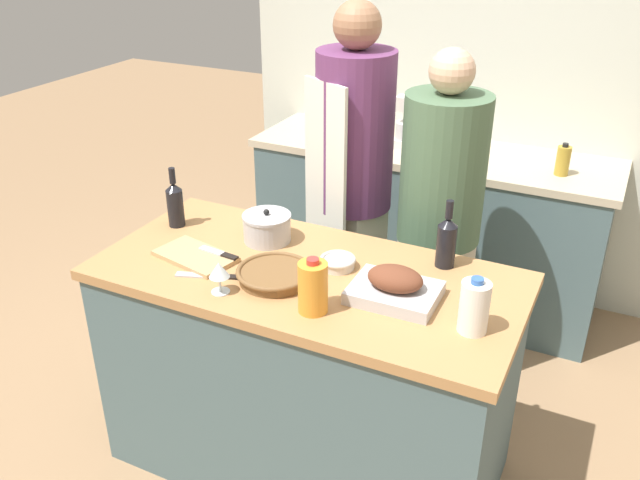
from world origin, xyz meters
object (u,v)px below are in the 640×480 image
object	(u,v)px
stand_mixer	(411,127)
knife_chef	(212,276)
stock_pot	(267,227)
wine_bottle_green	(447,241)
condiment_bottle_short	(378,128)
person_cook_guest	(439,215)
wine_glass_left	(219,271)
condiment_bottle_tall	(563,161)
wine_bottle_dark	(175,203)
wicker_basket	(275,274)
juice_jug	(313,287)
person_cook_aproned	(353,179)
cutting_board	(195,256)
milk_jug	(474,307)
knife_paring	(220,253)
mixing_bowl	(338,262)
roasting_pan	(395,287)

from	to	relation	value
stand_mixer	knife_chef	bearing A→B (deg)	-95.80
stock_pot	wine_bottle_green	bearing A→B (deg)	9.07
condiment_bottle_short	person_cook_guest	size ratio (longest dim) A/B	0.12
wine_glass_left	condiment_bottle_tall	distance (m)	1.91
wine_bottle_dark	wicker_basket	bearing A→B (deg)	-20.01
wine_bottle_dark	knife_chef	world-z (taller)	wine_bottle_dark
wine_glass_left	juice_jug	bearing A→B (deg)	6.34
condiment_bottle_tall	person_cook_aproned	size ratio (longest dim) A/B	0.09
knife_chef	person_cook_aproned	size ratio (longest dim) A/B	0.14
cutting_board	wine_bottle_green	distance (m)	0.95
wicker_basket	condiment_bottle_tall	size ratio (longest dim) A/B	1.71
milk_jug	knife_chef	size ratio (longest dim) A/B	0.78
milk_jug	stand_mixer	xyz separation A→B (m)	(-0.76, 1.59, 0.03)
stand_mixer	condiment_bottle_short	xyz separation A→B (m)	(-0.19, -0.00, -0.03)
wine_glass_left	knife_paring	bearing A→B (deg)	124.09
wicker_basket	stock_pot	size ratio (longest dim) A/B	1.43
mixing_bowl	wine_bottle_green	world-z (taller)	wine_bottle_green
wicker_basket	wine_bottle_dark	bearing A→B (deg)	159.99
wine_bottle_green	wicker_basket	bearing A→B (deg)	-144.05
wine_bottle_dark	wine_glass_left	size ratio (longest dim) A/B	2.17
roasting_pan	condiment_bottle_tall	distance (m)	1.50
condiment_bottle_short	person_cook_guest	world-z (taller)	person_cook_guest
juice_jug	condiment_bottle_tall	xyz separation A→B (m)	(0.55, 1.65, -0.02)
wine_bottle_dark	stand_mixer	xyz separation A→B (m)	(0.55, 1.37, 0.01)
wine_bottle_dark	wine_glass_left	xyz separation A→B (m)	(0.46, -0.37, -0.02)
milk_jug	knife_chef	world-z (taller)	milk_jug
wine_bottle_green	stock_pot	bearing A→B (deg)	-170.93
person_cook_aproned	wicker_basket	bearing A→B (deg)	-59.25
cutting_board	milk_jug	world-z (taller)	milk_jug
knife_paring	wicker_basket	bearing A→B (deg)	-10.94
wicker_basket	wine_glass_left	distance (m)	0.21
wine_bottle_green	knife_chef	world-z (taller)	wine_bottle_green
wicker_basket	juice_jug	bearing A→B (deg)	-28.96
milk_jug	knife_paring	bearing A→B (deg)	177.04
cutting_board	condiment_bottle_tall	bearing A→B (deg)	53.81
juice_jug	person_cook_guest	distance (m)	1.00
roasting_pan	mixing_bowl	xyz separation A→B (m)	(-0.27, 0.11, -0.02)
knife_paring	condiment_bottle_tall	xyz separation A→B (m)	(1.03, 1.48, 0.05)
roasting_pan	wine_glass_left	size ratio (longest dim) A/B	2.57
juice_jug	person_cook_guest	bearing A→B (deg)	82.13
cutting_board	knife_chef	size ratio (longest dim) A/B	1.37
juice_jug	condiment_bottle_short	world-z (taller)	juice_jug
cutting_board	stand_mixer	xyz separation A→B (m)	(0.31, 1.58, 0.11)
stock_pot	cutting_board	bearing A→B (deg)	-123.80
mixing_bowl	wicker_basket	bearing A→B (deg)	-131.81
wine_bottle_green	person_cook_aproned	xyz separation A→B (m)	(-0.59, 0.49, -0.04)
milk_jug	wicker_basket	bearing A→B (deg)	-179.92
wine_bottle_green	condiment_bottle_short	bearing A→B (deg)	121.83
condiment_bottle_short	knife_paring	bearing A→B (deg)	-91.28
cutting_board	stock_pot	bearing A→B (deg)	56.20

